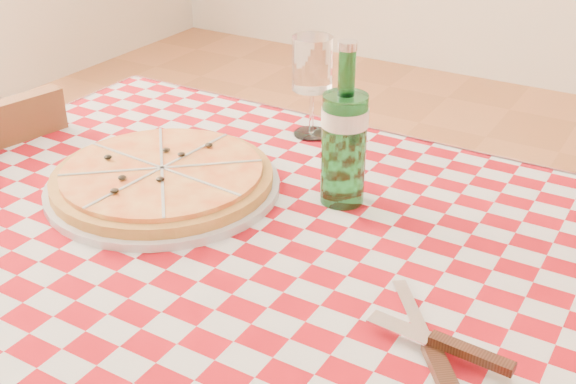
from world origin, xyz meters
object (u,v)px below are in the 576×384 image
dining_table (278,312)px  wine_glass (312,87)px  water_bottle (345,125)px  pizza_plate (163,176)px

dining_table → wine_glass: 0.44m
dining_table → water_bottle: water_bottle is taller
pizza_plate → wine_glass: bearing=72.9°
pizza_plate → wine_glass: (0.09, 0.30, 0.07)m
water_bottle → wine_glass: water_bottle is taller
pizza_plate → water_bottle: (0.25, 0.11, 0.10)m
pizza_plate → wine_glass: size_ratio=2.00×
dining_table → water_bottle: 0.28m
pizza_plate → water_bottle: bearing=23.7°
dining_table → pizza_plate: (-0.25, 0.06, 0.12)m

